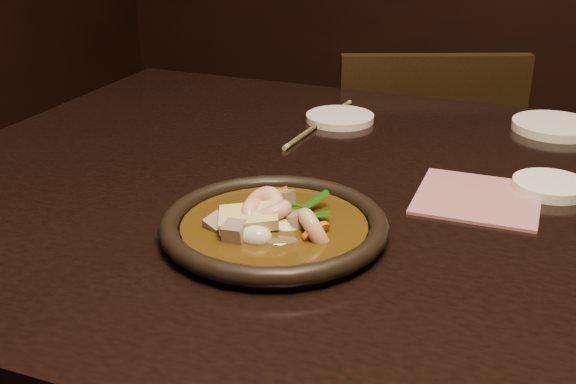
% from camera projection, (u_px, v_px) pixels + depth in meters
% --- Properties ---
extents(table, '(1.60, 0.90, 0.75)m').
position_uv_depth(table, '(528.00, 275.00, 0.86)').
color(table, black).
rests_on(table, floor).
extents(chair, '(0.50, 0.50, 0.80)m').
position_uv_depth(chair, '(414.00, 207.00, 1.60)').
color(chair, black).
rests_on(chair, floor).
extents(plate, '(0.25, 0.25, 0.03)m').
position_uv_depth(plate, '(274.00, 227.00, 0.78)').
color(plate, black).
rests_on(plate, table).
extents(stirfry, '(0.15, 0.14, 0.06)m').
position_uv_depth(stirfry, '(272.00, 224.00, 0.77)').
color(stirfry, '#39260A').
rests_on(stirfry, plate).
extents(soy_dish, '(0.09, 0.09, 0.01)m').
position_uv_depth(soy_dish, '(550.00, 186.00, 0.90)').
color(soy_dish, white).
rests_on(soy_dish, table).
extents(saucer_left, '(0.11, 0.11, 0.01)m').
position_uv_depth(saucer_left, '(340.00, 118.00, 1.16)').
color(saucer_left, white).
rests_on(saucer_left, table).
extents(saucer_right, '(0.13, 0.13, 0.01)m').
position_uv_depth(saucer_right, '(555.00, 126.00, 1.12)').
color(saucer_right, white).
rests_on(saucer_right, table).
extents(chopsticks, '(0.03, 0.26, 0.01)m').
position_uv_depth(chopsticks, '(320.00, 123.00, 1.14)').
color(chopsticks, tan).
rests_on(chopsticks, table).
extents(napkin, '(0.15, 0.15, 0.00)m').
position_uv_depth(napkin, '(478.00, 198.00, 0.88)').
color(napkin, '#A66671').
rests_on(napkin, table).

